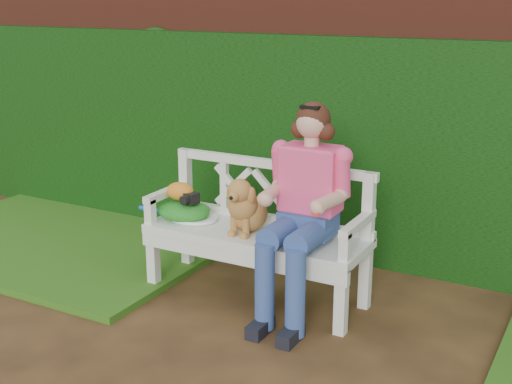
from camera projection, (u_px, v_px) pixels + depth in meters
The scene contains 11 objects.
ground at pixel (273, 362), 3.85m from camera, with size 60.00×60.00×0.00m, color #2F1F11.
brick_wall at pixel (390, 117), 5.14m from camera, with size 10.00×0.30×2.20m, color maroon.
ivy_hedge at pixel (379, 155), 5.03m from camera, with size 10.00×0.18×1.70m, color #14540F.
grass_left at pixel (68, 239), 5.71m from camera, with size 2.60×2.00×0.05m, color #265B17.
garden_bench at pixel (256, 265), 4.60m from camera, with size 1.58×0.60×0.48m, color white, non-canonical shape.
seated_woman at pixel (307, 214), 4.30m from camera, with size 0.56×0.75×1.32m, color #E23561, non-canonical shape.
dog at pixel (247, 204), 4.47m from camera, with size 0.26×0.35×0.39m, color #B4743E, non-canonical shape.
tennis_racket at pixel (190, 217), 4.78m from camera, with size 0.68×0.28×0.03m, color white, non-canonical shape.
green_bag at pixel (184, 211), 4.75m from camera, with size 0.38×0.30×0.13m, color #25971B, non-canonical shape.
camera_item at pixel (190, 198), 4.69m from camera, with size 0.11×0.08×0.07m, color black.
baseball_glove at pixel (180, 191), 4.74m from camera, with size 0.20×0.15×0.13m, color orange.
Camera 1 is at (1.56, -3.06, 2.00)m, focal length 48.00 mm.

